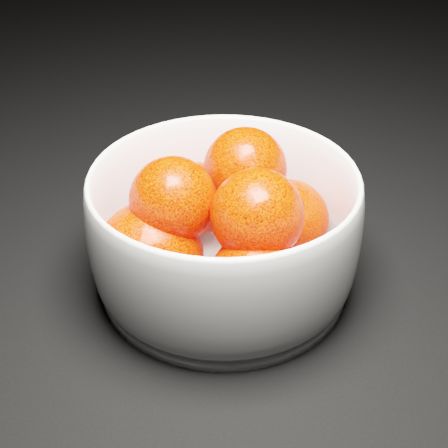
% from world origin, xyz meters
% --- Properties ---
extents(ground, '(3.00, 3.00, 0.00)m').
position_xyz_m(ground, '(0.00, 0.00, 0.00)').
color(ground, black).
rests_on(ground, ground).
extents(bowl, '(0.21, 0.21, 0.10)m').
position_xyz_m(bowl, '(0.25, -0.25, 0.05)').
color(bowl, silver).
rests_on(bowl, ground).
extents(orange_pile, '(0.16, 0.16, 0.11)m').
position_xyz_m(orange_pile, '(0.25, -0.26, 0.06)').
color(orange_pile, '#FF1E03').
rests_on(orange_pile, bowl).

